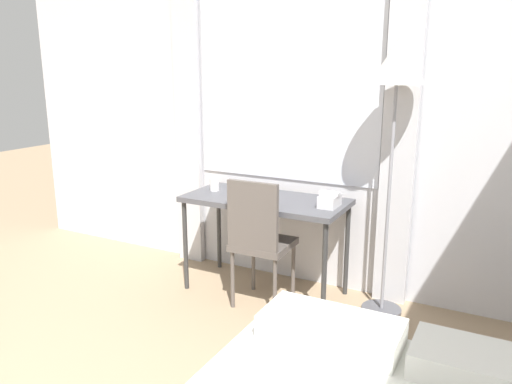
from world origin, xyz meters
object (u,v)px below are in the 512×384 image
desk_chair (259,236)px  telephone (329,200)px  standing_lamp (396,82)px  book (253,197)px  mug (214,184)px  desk (265,206)px

desk_chair → telephone: 0.56m
standing_lamp → book: standing_lamp is taller
desk_chair → mug: 0.67m
telephone → mug: telephone is taller
book → desk_chair: bearing=-51.4°
desk_chair → mug: (-0.55, 0.28, 0.27)m
desk → mug: 0.48m
desk → mug: mug is taller
desk_chair → telephone: size_ratio=5.29×
desk_chair → book: bearing=127.2°
standing_lamp → telephone: bearing=-166.9°
desk_chair → book: size_ratio=3.62×
desk → telephone: telephone is taller
telephone → book: telephone is taller
mug → telephone: bearing=-1.7°
mug → desk_chair: bearing=-26.6°
desk_chair → telephone: (0.43, 0.25, 0.26)m
mug → standing_lamp: bearing=2.6°
desk_chair → book: 0.33m
telephone → mug: bearing=178.3°
standing_lamp → mug: 1.60m
telephone → mug: size_ratio=1.79×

